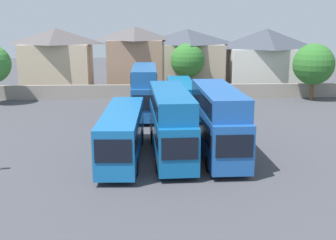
# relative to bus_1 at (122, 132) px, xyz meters

# --- Properties ---
(ground) EXTENTS (140.00, 140.00, 0.00)m
(ground) POSITION_rel_bus_1_xyz_m (3.41, 18.39, -1.99)
(ground) COLOR #424247
(depot_boundary_wall) EXTENTS (56.00, 0.50, 1.80)m
(depot_boundary_wall) POSITION_rel_bus_1_xyz_m (3.41, 24.36, -1.09)
(depot_boundary_wall) COLOR gray
(depot_boundary_wall) RESTS_ON ground
(bus_1) EXTENTS (2.90, 11.51, 3.48)m
(bus_1) POSITION_rel_bus_1_xyz_m (0.00, 0.00, 0.00)
(bus_1) COLOR #1661A5
(bus_1) RESTS_ON ground
(bus_2) EXTENTS (2.96, 10.98, 4.83)m
(bus_2) POSITION_rel_bus_1_xyz_m (3.47, 0.33, 0.74)
(bus_2) COLOR #105898
(bus_2) RESTS_ON ground
(bus_3) EXTENTS (2.83, 10.72, 4.97)m
(bus_3) POSITION_rel_bus_1_xyz_m (6.88, 0.33, 0.81)
(bus_3) COLOR #1E53A0
(bus_3) RESTS_ON ground
(bus_4) EXTENTS (2.58, 10.39, 5.09)m
(bus_4) POSITION_rel_bus_1_xyz_m (1.49, 14.32, 0.87)
(bus_4) COLOR #1D5698
(bus_4) RESTS_ON ground
(bus_5) EXTENTS (2.78, 10.57, 3.49)m
(bus_5) POSITION_rel_bus_1_xyz_m (5.24, 14.37, 0.01)
(bus_5) COLOR #0A5A9A
(bus_5) RESTS_ON ground
(house_terrace_left) EXTENTS (9.92, 6.57, 8.78)m
(house_terrace_left) POSITION_rel_bus_1_xyz_m (-11.04, 32.01, 2.49)
(house_terrace_left) COLOR #C6B293
(house_terrace_left) RESTS_ON ground
(house_terrace_centre) EXTENTS (7.81, 7.47, 9.01)m
(house_terrace_centre) POSITION_rel_bus_1_xyz_m (0.11, 30.87, 2.59)
(house_terrace_centre) COLOR #9E7A60
(house_terrace_centre) RESTS_ON ground
(house_terrace_right) EXTENTS (10.23, 8.21, 8.60)m
(house_terrace_right) POSITION_rel_bus_1_xyz_m (7.48, 31.37, 2.39)
(house_terrace_right) COLOR tan
(house_terrace_right) RESTS_ON ground
(house_terrace_far_right) EXTENTS (10.80, 6.35, 8.69)m
(house_terrace_far_right) POSITION_rel_bus_1_xyz_m (18.50, 30.23, 2.45)
(house_terrace_far_right) COLOR silver
(house_terrace_far_right) RESTS_ON ground
(tree_behind_wall) EXTENTS (4.51, 4.51, 6.87)m
(tree_behind_wall) POSITION_rel_bus_1_xyz_m (7.14, 26.86, 2.61)
(tree_behind_wall) COLOR brown
(tree_behind_wall) RESTS_ON ground
(tree_right_of_lot) EXTENTS (5.08, 5.08, 7.02)m
(tree_right_of_lot) POSITION_rel_bus_1_xyz_m (22.35, 22.36, 2.48)
(tree_right_of_lot) COLOR brown
(tree_right_of_lot) RESTS_ON ground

